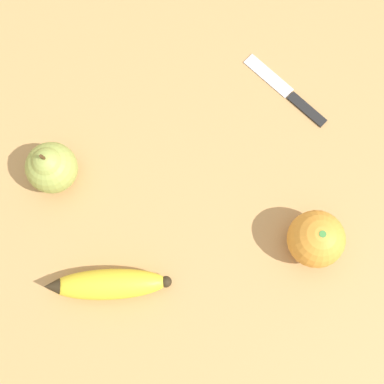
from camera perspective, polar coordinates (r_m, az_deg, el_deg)
ground_plane at (r=0.87m, az=0.04°, el=4.97°), size 3.00×3.00×0.00m
banana at (r=0.81m, az=-8.97°, el=-9.70°), size 0.09×0.19×0.04m
orange at (r=0.81m, az=13.09°, el=-4.91°), size 0.09×0.09×0.09m
pear at (r=0.84m, az=-14.81°, el=2.61°), size 0.08×0.08×0.10m
paring_knife at (r=0.92m, az=10.20°, el=10.46°), size 0.16×0.10×0.01m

